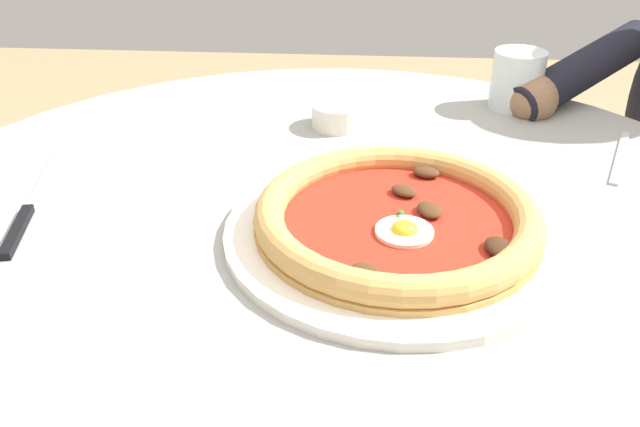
% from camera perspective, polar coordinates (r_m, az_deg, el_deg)
% --- Properties ---
extents(dining_table, '(1.01, 1.01, 0.72)m').
position_cam_1_polar(dining_table, '(0.73, 0.91, -10.05)').
color(dining_table, '#999993').
rests_on(dining_table, ground).
extents(pizza_on_plate, '(0.33, 0.33, 0.04)m').
position_cam_1_polar(pizza_on_plate, '(0.63, 6.71, -0.64)').
color(pizza_on_plate, white).
rests_on(pizza_on_plate, dining_table).
extents(water_glass, '(0.07, 0.07, 0.08)m').
position_cam_1_polar(water_glass, '(0.98, 16.71, 10.76)').
color(water_glass, silver).
rests_on(water_glass, dining_table).
extents(steak_knife, '(0.23, 0.06, 0.01)m').
position_cam_1_polar(steak_knife, '(0.73, -24.19, -0.06)').
color(steak_knife, silver).
rests_on(steak_knife, dining_table).
extents(ramekin_capers, '(0.07, 0.07, 0.03)m').
position_cam_1_polar(ramekin_capers, '(0.88, 1.55, 8.60)').
color(ramekin_capers, white).
rests_on(ramekin_capers, dining_table).
extents(fork_utensil, '(0.15, 0.07, 0.00)m').
position_cam_1_polar(fork_utensil, '(0.87, 24.63, 4.50)').
color(fork_utensil, '#BCBCC1').
rests_on(fork_utensil, dining_table).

